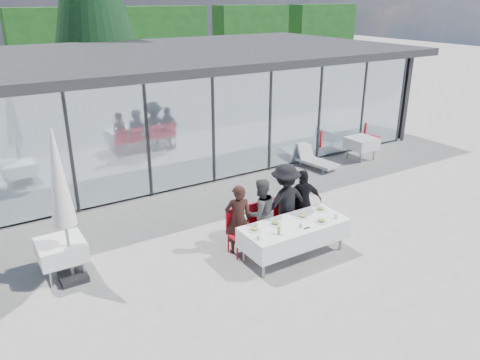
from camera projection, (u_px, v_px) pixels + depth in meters
name	position (u px, v px, depth m)	size (l,w,h in m)	color
ground	(263.00, 251.00, 9.99)	(90.00, 90.00, 0.00)	#989590
pavilion	(180.00, 85.00, 16.64)	(14.80, 8.80, 3.44)	gray
dining_table	(294.00, 233.00, 9.64)	(2.26, 0.96, 0.75)	white
diner_a	(238.00, 220.00, 9.70)	(0.56, 0.56, 1.53)	#331B16
diner_chair_a	(238.00, 229.00, 9.79)	(0.44, 0.44, 0.97)	red
diner_b	(260.00, 213.00, 9.97)	(0.75, 0.75, 1.55)	#4A4A4A
diner_chair_b	(260.00, 223.00, 10.07)	(0.44, 0.44, 0.97)	red
diner_c	(285.00, 202.00, 10.25)	(1.13, 1.13, 1.75)	black
diner_chair_c	(284.00, 216.00, 10.39)	(0.44, 0.44, 0.97)	red
diner_d	(303.00, 202.00, 10.55)	(0.89, 0.89, 1.52)	black
diner_chair_d	(302.00, 211.00, 10.64)	(0.44, 0.44, 0.97)	red
plate_a	(254.00, 229.00, 9.27)	(0.28, 0.28, 0.07)	silver
plate_b	(275.00, 223.00, 9.51)	(0.28, 0.28, 0.07)	silver
plate_c	(303.00, 216.00, 9.82)	(0.28, 0.28, 0.07)	silver
plate_d	(320.00, 209.00, 10.16)	(0.28, 0.28, 0.07)	silver
plate_extra	(321.00, 221.00, 9.62)	(0.28, 0.28, 0.07)	silver
juice_bottle	(279.00, 231.00, 9.10)	(0.06, 0.06, 0.16)	#87AB47
drinking_glasses	(300.00, 226.00, 9.35)	(1.95, 0.17, 0.10)	silver
folded_eyeglasses	(307.00, 228.00, 9.36)	(0.14, 0.03, 0.01)	black
spare_table_left	(61.00, 250.00, 8.95)	(0.86, 0.86, 0.74)	white
spare_table_right	(362.00, 143.00, 15.44)	(0.86, 0.86, 0.74)	white
spare_chair_a	(370.00, 134.00, 16.51)	(0.58, 0.58, 0.97)	red
spare_chair_b	(320.00, 142.00, 15.63)	(0.58, 0.58, 0.97)	red
market_umbrella	(60.00, 187.00, 8.29)	(0.50, 0.50, 3.00)	black
lounger	(314.00, 159.00, 14.88)	(0.81, 1.41, 0.72)	silver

